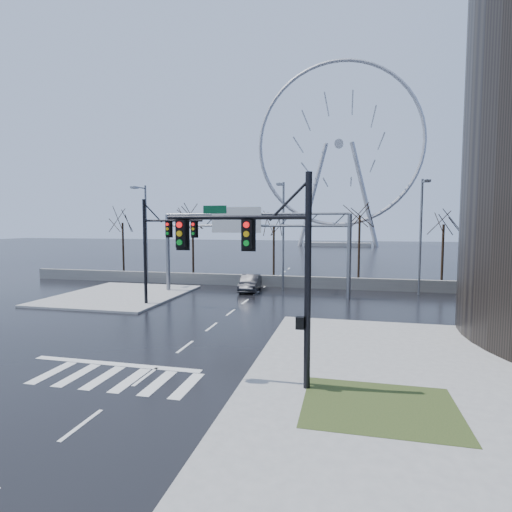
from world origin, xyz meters
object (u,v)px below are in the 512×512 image
(sign_gantry, at_px, (249,235))
(car, at_px, (250,283))
(signal_mast_near, at_px, (271,259))
(signal_mast_far, at_px, (158,242))
(ferris_wheel, at_px, (339,151))

(sign_gantry, relative_size, car, 3.58)
(signal_mast_near, bearing_deg, signal_mast_far, 130.26)
(sign_gantry, bearing_deg, car, 102.23)
(signal_mast_near, bearing_deg, car, 105.81)
(signal_mast_near, height_order, ferris_wheel, ferris_wheel)
(sign_gantry, bearing_deg, signal_mast_far, -132.47)
(signal_mast_far, distance_m, ferris_wheel, 89.30)
(signal_mast_near, xyz_separation_m, car, (-5.96, 21.04, -4.12))
(signal_mast_near, bearing_deg, ferris_wheel, 90.08)
(sign_gantry, distance_m, car, 4.90)
(sign_gantry, relative_size, ferris_wheel, 0.32)
(signal_mast_far, bearing_deg, ferris_wheel, 82.80)
(signal_mast_near, relative_size, car, 1.75)
(ferris_wheel, relative_size, car, 11.14)
(ferris_wheel, bearing_deg, signal_mast_near, -89.92)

